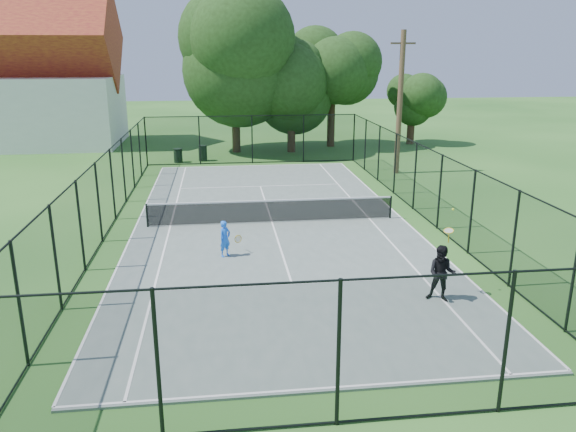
{
  "coord_description": "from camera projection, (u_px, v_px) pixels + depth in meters",
  "views": [
    {
      "loc": [
        -2.03,
        -21.95,
        6.85
      ],
      "look_at": [
        0.3,
        -3.0,
        1.2
      ],
      "focal_mm": 35.0,
      "sensor_mm": 36.0,
      "label": 1
    }
  ],
  "objects": [
    {
      "name": "trash_bin_right",
      "position": [
        203.0,
        153.0,
        36.04
      ],
      "size": [
        0.58,
        0.58,
        1.0
      ],
      "color": "black",
      "rests_on": "ground"
    },
    {
      "name": "trash_bin_left",
      "position": [
        178.0,
        155.0,
        35.54
      ],
      "size": [
        0.58,
        0.58,
        0.89
      ],
      "color": "black",
      "rests_on": "ground"
    },
    {
      "name": "fence",
      "position": [
        272.0,
        188.0,
        22.64
      ],
      "size": [
        13.1,
        26.1,
        3.0
      ],
      "color": "black",
      "rests_on": "ground"
    },
    {
      "name": "building",
      "position": [
        9.0,
        78.0,
        40.62
      ],
      "size": [
        15.3,
        8.15,
        11.87
      ],
      "color": "silver",
      "rests_on": "ground"
    },
    {
      "name": "tennis_court",
      "position": [
        272.0,
        223.0,
        23.06
      ],
      "size": [
        11.0,
        24.0,
        0.06
      ],
      "primitive_type": "cube",
      "color": "slate",
      "rests_on": "ground"
    },
    {
      "name": "tree_near_right",
      "position": [
        332.0,
        73.0,
        40.2
      ],
      "size": [
        6.0,
        6.0,
        8.28
      ],
      "color": "#332114",
      "rests_on": "ground"
    },
    {
      "name": "tree_near_mid",
      "position": [
        291.0,
        88.0,
        38.15
      ],
      "size": [
        5.45,
        5.45,
        7.13
      ],
      "color": "#332114",
      "rests_on": "ground"
    },
    {
      "name": "ground",
      "position": [
        272.0,
        224.0,
        23.07
      ],
      "size": [
        120.0,
        120.0,
        0.0
      ],
      "primitive_type": "plane",
      "color": "#22531C"
    },
    {
      "name": "tree_far_right",
      "position": [
        412.0,
        101.0,
        41.84
      ],
      "size": [
        3.92,
        3.92,
        5.18
      ],
      "color": "#332114",
      "rests_on": "ground"
    },
    {
      "name": "utility_pole",
      "position": [
        400.0,
        103.0,
        31.44
      ],
      "size": [
        1.4,
        0.3,
        7.93
      ],
      "color": "#4C3823",
      "rests_on": "ground"
    },
    {
      "name": "player_black",
      "position": [
        442.0,
        273.0,
        15.63
      ],
      "size": [
        0.98,
        1.06,
        2.54
      ],
      "color": "black",
      "rests_on": "tennis_court"
    },
    {
      "name": "tennis_net",
      "position": [
        272.0,
        210.0,
        22.91
      ],
      "size": [
        10.08,
        0.08,
        0.95
      ],
      "color": "black",
      "rests_on": "tennis_court"
    },
    {
      "name": "tree_near_left",
      "position": [
        234.0,
        55.0,
        37.51
      ],
      "size": [
        8.13,
        8.13,
        10.6
      ],
      "color": "#332114",
      "rests_on": "ground"
    },
    {
      "name": "player_blue",
      "position": [
        225.0,
        239.0,
        19.11
      ],
      "size": [
        0.85,
        0.53,
        1.25
      ],
      "color": "blue",
      "rests_on": "tennis_court"
    }
  ]
}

